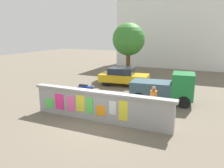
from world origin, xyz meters
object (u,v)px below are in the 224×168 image
(bicycle_far, at_px, (78,102))
(person_walking, at_px, (153,99))
(tree_roadside, at_px, (129,40))
(car_parked, at_px, (123,76))
(bicycle_near, at_px, (118,105))
(auto_rickshaw_truck, at_px, (165,88))
(motorcycle, at_px, (85,90))

(bicycle_far, height_order, person_walking, person_walking)
(person_walking, height_order, tree_roadside, tree_roadside)
(car_parked, bearing_deg, bicycle_far, -93.03)
(bicycle_near, relative_size, person_walking, 1.05)
(bicycle_near, height_order, bicycle_far, same)
(person_walking, bearing_deg, auto_rickshaw_truck, 88.84)
(auto_rickshaw_truck, xyz_separation_m, motorcycle, (-4.95, -0.90, -0.44))
(person_walking, bearing_deg, car_parked, 122.96)
(auto_rickshaw_truck, bearing_deg, tree_roadside, 125.30)
(bicycle_far, bearing_deg, motorcycle, 109.51)
(bicycle_far, xyz_separation_m, tree_roadside, (-0.60, 9.78, 3.09))
(motorcycle, xyz_separation_m, tree_roadside, (0.15, 7.68, 2.99))
(tree_roadside, bearing_deg, auto_rickshaw_truck, -54.70)
(auto_rickshaw_truck, height_order, car_parked, auto_rickshaw_truck)
(motorcycle, relative_size, bicycle_near, 1.12)
(bicycle_near, xyz_separation_m, bicycle_far, (-2.24, -0.40, 0.00))
(motorcycle, xyz_separation_m, bicycle_far, (0.75, -2.10, -0.10))
(bicycle_far, bearing_deg, auto_rickshaw_truck, 35.53)
(motorcycle, xyz_separation_m, bicycle_near, (2.99, -1.70, -0.10))
(auto_rickshaw_truck, relative_size, bicycle_far, 2.26)
(person_walking, bearing_deg, bicycle_far, -176.24)
(car_parked, xyz_separation_m, bicycle_near, (1.91, -5.77, -0.37))
(car_parked, distance_m, bicycle_near, 6.09)
(auto_rickshaw_truck, relative_size, bicycle_near, 2.20)
(tree_roadside, bearing_deg, motorcycle, -91.10)
(car_parked, height_order, bicycle_near, car_parked)
(car_parked, xyz_separation_m, person_walking, (3.82, -5.89, 0.26))
(car_parked, bearing_deg, person_walking, -57.04)
(car_parked, height_order, bicycle_far, car_parked)
(auto_rickshaw_truck, height_order, bicycle_far, auto_rickshaw_truck)
(bicycle_near, height_order, tree_roadside, tree_roadside)
(motorcycle, relative_size, person_walking, 1.17)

